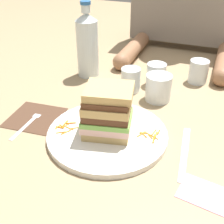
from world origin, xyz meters
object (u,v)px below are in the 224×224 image
object	(u,v)px
sandwich	(108,111)
juice_glass	(158,89)
napkin_dark	(35,117)
empty_tumbler_2	(198,72)
empty_tumbler_0	(156,75)
knife	(184,154)
empty_tumbler_1	(131,80)
main_plate	(108,134)
fork	(30,120)
water_bottle	(87,44)
napkin_pink	(204,193)

from	to	relation	value
sandwich	juice_glass	distance (m)	0.24
sandwich	napkin_dark	size ratio (longest dim) A/B	0.97
juice_glass	empty_tumbler_2	bearing A→B (deg)	59.72
napkin_dark	empty_tumbler_0	world-z (taller)	empty_tumbler_0
sandwich	knife	xyz separation A→B (m)	(0.19, -0.00, -0.07)
empty_tumbler_1	empty_tumbler_0	bearing A→B (deg)	45.95
main_plate	fork	xyz separation A→B (m)	(-0.22, -0.02, -0.00)
sandwich	fork	size ratio (longest dim) A/B	0.80
napkin_dark	empty_tumbler_2	distance (m)	0.55
fork	empty_tumbler_0	distance (m)	0.43
empty_tumbler_0	empty_tumbler_1	distance (m)	0.09
water_bottle	empty_tumbler_1	xyz separation A→B (m)	(0.18, -0.06, -0.07)
napkin_dark	juice_glass	distance (m)	0.37
main_plate	sandwich	size ratio (longest dim) A/B	2.24
napkin_dark	fork	size ratio (longest dim) A/B	0.83
knife	napkin_pink	xyz separation A→B (m)	(0.06, -0.10, -0.00)
sandwich	empty_tumbler_2	world-z (taller)	sandwich
empty_tumbler_1	napkin_pink	size ratio (longest dim) A/B	0.79
empty_tumbler_0	fork	bearing A→B (deg)	-127.85
napkin_pink	napkin_dark	bearing A→B (deg)	166.52
juice_glass	empty_tumbler_1	size ratio (longest dim) A/B	1.06
main_plate	empty_tumbler_1	xyz separation A→B (m)	(-0.02, 0.25, 0.03)
empty_tumbler_1	main_plate	bearing A→B (deg)	-84.84
fork	sandwich	bearing A→B (deg)	4.20
sandwich	napkin_dark	bearing A→B (deg)	178.38
fork	empty_tumbler_0	size ratio (longest dim) A/B	2.24
juice_glass	water_bottle	distance (m)	0.29
juice_glass	knife	bearing A→B (deg)	-62.45
napkin_dark	sandwich	bearing A→B (deg)	-1.62
main_plate	empty_tumbler_2	bearing A→B (deg)	66.75
sandwich	empty_tumbler_1	bearing A→B (deg)	95.28
juice_glass	fork	bearing A→B (deg)	-140.14
main_plate	napkin_pink	xyz separation A→B (m)	(0.25, -0.10, -0.01)
fork	empty_tumbler_2	world-z (taller)	empty_tumbler_2
main_plate	empty_tumbler_1	distance (m)	0.26
fork	knife	distance (m)	0.41
knife	juice_glass	size ratio (longest dim) A/B	2.50
sandwich	empty_tumbler_2	distance (m)	0.43
main_plate	empty_tumbler_2	size ratio (longest dim) A/B	3.90
sandwich	knife	world-z (taller)	sandwich
empty_tumbler_1	empty_tumbler_2	size ratio (longest dim) A/B	0.99
fork	juice_glass	xyz separation A→B (m)	(0.29, 0.24, 0.03)
napkin_pink	fork	bearing A→B (deg)	169.14
main_plate	empty_tumbler_0	distance (m)	0.33
knife	empty_tumbler_2	xyz separation A→B (m)	(-0.02, 0.39, 0.04)
napkin_pink	juice_glass	bearing A→B (deg)	117.71
knife	water_bottle	distance (m)	0.51
knife	empty_tumbler_1	bearing A→B (deg)	130.16
main_plate	napkin_pink	distance (m)	0.27
juice_glass	empty_tumbler_2	distance (m)	0.19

